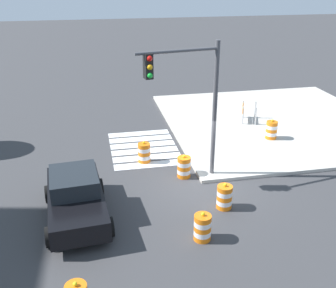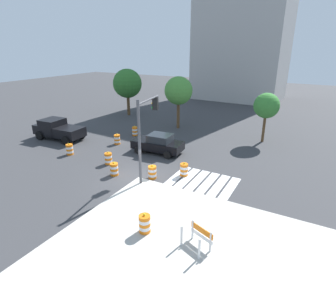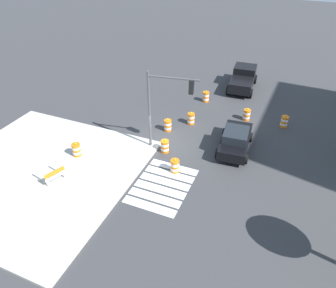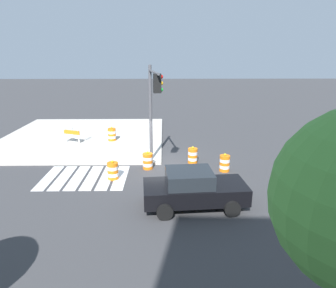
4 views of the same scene
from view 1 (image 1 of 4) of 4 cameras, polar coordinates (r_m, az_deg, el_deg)
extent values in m
plane|color=#38383A|center=(16.38, 4.83, -5.72)|extent=(120.00, 120.00, 0.00)
cube|color=#BCB7AD|center=(23.51, 14.99, 3.11)|extent=(12.00, 12.00, 0.15)
cube|color=silver|center=(17.86, -2.61, -2.98)|extent=(0.60, 3.20, 0.02)
cube|color=silver|center=(18.53, -2.97, -1.96)|extent=(0.60, 3.20, 0.02)
cube|color=silver|center=(19.20, -3.31, -1.01)|extent=(0.60, 3.20, 0.02)
cube|color=silver|center=(19.88, -3.62, -0.12)|extent=(0.60, 3.20, 0.02)
cube|color=silver|center=(20.56, -3.91, 0.71)|extent=(0.60, 3.20, 0.02)
cube|color=silver|center=(21.25, -4.19, 1.48)|extent=(0.60, 3.20, 0.02)
cube|color=black|center=(14.28, -12.99, -7.93)|extent=(4.43, 2.17, 0.70)
cube|color=#1E2328|center=(14.18, -13.30, -5.17)|extent=(2.02, 1.74, 0.60)
cylinder|color=black|center=(13.39, -8.32, -11.67)|extent=(0.68, 0.29, 0.66)
cylinder|color=black|center=(13.36, -16.60, -12.61)|extent=(0.68, 0.29, 0.66)
cylinder|color=black|center=(15.66, -9.74, -6.10)|extent=(0.68, 0.29, 0.66)
cylinder|color=black|center=(15.64, -16.70, -6.88)|extent=(0.68, 0.29, 0.66)
cylinder|color=orange|center=(18.12, -3.40, -2.30)|extent=(0.56, 0.56, 0.18)
cylinder|color=white|center=(18.04, -3.42, -1.79)|extent=(0.56, 0.56, 0.18)
cylinder|color=orange|center=(17.97, -3.43, -1.27)|extent=(0.56, 0.56, 0.18)
cylinder|color=white|center=(17.89, -3.45, -0.75)|extent=(0.56, 0.56, 0.18)
cylinder|color=orange|center=(17.82, -3.46, -0.22)|extent=(0.56, 0.56, 0.18)
sphere|color=yellow|center=(17.76, -3.47, 0.22)|extent=(0.12, 0.12, 0.12)
cylinder|color=orange|center=(14.91, 7.99, -8.70)|extent=(0.56, 0.56, 0.18)
cylinder|color=white|center=(14.82, 8.03, -8.11)|extent=(0.56, 0.56, 0.18)
cylinder|color=orange|center=(14.72, 8.07, -7.52)|extent=(0.56, 0.56, 0.18)
cylinder|color=white|center=(14.63, 8.11, -6.91)|extent=(0.56, 0.56, 0.18)
cylinder|color=orange|center=(14.54, 8.15, -6.30)|extent=(0.56, 0.56, 0.18)
sphere|color=yellow|center=(14.47, 8.18, -5.79)|extent=(0.12, 0.12, 0.12)
sphere|color=yellow|center=(10.59, -13.14, -18.91)|extent=(0.12, 0.12, 0.12)
cylinder|color=orange|center=(13.29, 4.90, -13.07)|extent=(0.56, 0.56, 0.18)
cylinder|color=white|center=(13.18, 4.92, -12.44)|extent=(0.56, 0.56, 0.18)
cylinder|color=orange|center=(13.07, 4.95, -11.80)|extent=(0.56, 0.56, 0.18)
cylinder|color=white|center=(12.97, 4.98, -11.16)|extent=(0.56, 0.56, 0.18)
cylinder|color=orange|center=(12.87, 5.01, -10.50)|extent=(0.56, 0.56, 0.18)
sphere|color=yellow|center=(12.79, 5.03, -9.94)|extent=(0.12, 0.12, 0.12)
cylinder|color=orange|center=(16.85, 2.28, -4.41)|extent=(0.56, 0.56, 0.18)
cylinder|color=white|center=(16.76, 2.29, -3.87)|extent=(0.56, 0.56, 0.18)
cylinder|color=orange|center=(16.68, 2.30, -3.32)|extent=(0.56, 0.56, 0.18)
cylinder|color=white|center=(16.60, 2.31, -2.77)|extent=(0.56, 0.56, 0.18)
cylinder|color=orange|center=(16.52, 2.32, -2.21)|extent=(0.56, 0.56, 0.18)
sphere|color=yellow|center=(16.46, 2.33, -1.74)|extent=(0.12, 0.12, 0.12)
cylinder|color=orange|center=(20.89, 14.47, 1.04)|extent=(0.56, 0.56, 0.18)
cylinder|color=white|center=(20.82, 14.52, 1.49)|extent=(0.56, 0.56, 0.18)
cylinder|color=orange|center=(20.76, 14.57, 1.95)|extent=(0.56, 0.56, 0.18)
cylinder|color=white|center=(20.69, 14.62, 2.42)|extent=(0.56, 0.56, 0.18)
cylinder|color=orange|center=(20.63, 14.67, 2.88)|extent=(0.56, 0.56, 0.18)
sphere|color=yellow|center=(20.58, 14.71, 3.27)|extent=(0.12, 0.12, 0.12)
cube|color=silver|center=(22.37, 10.65, 4.04)|extent=(0.09, 0.09, 1.00)
cube|color=silver|center=(22.39, 12.44, 3.91)|extent=(0.09, 0.09, 1.00)
cube|color=silver|center=(23.41, 10.66, 4.93)|extent=(0.09, 0.09, 1.00)
cube|color=silver|center=(23.43, 12.37, 4.80)|extent=(0.09, 0.09, 1.00)
cube|color=orange|center=(22.81, 10.65, 5.09)|extent=(1.23, 0.51, 0.28)
cube|color=white|center=(22.90, 10.60, 4.38)|extent=(1.23, 0.51, 0.20)
cylinder|color=#4C4C51|center=(15.88, 6.68, 4.72)|extent=(0.18, 0.18, 5.50)
cylinder|color=#4C4C51|center=(14.60, 1.39, 13.15)|extent=(0.64, 3.18, 0.12)
cube|color=black|center=(14.32, -2.86, 11.07)|extent=(0.40, 0.34, 0.90)
sphere|color=red|center=(14.08, -2.64, 12.11)|extent=(0.20, 0.20, 0.20)
sphere|color=#F2A514|center=(14.14, -2.62, 10.92)|extent=(0.20, 0.20, 0.20)
sphere|color=green|center=(14.21, -2.60, 9.74)|extent=(0.20, 0.20, 0.20)
camera|label=2|loc=(29.58, 28.03, 22.40)|focal=29.16mm
camera|label=3|loc=(31.08, -20.68, 31.48)|focal=33.47mm
camera|label=4|loc=(18.35, -54.16, 8.68)|focal=32.14mm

